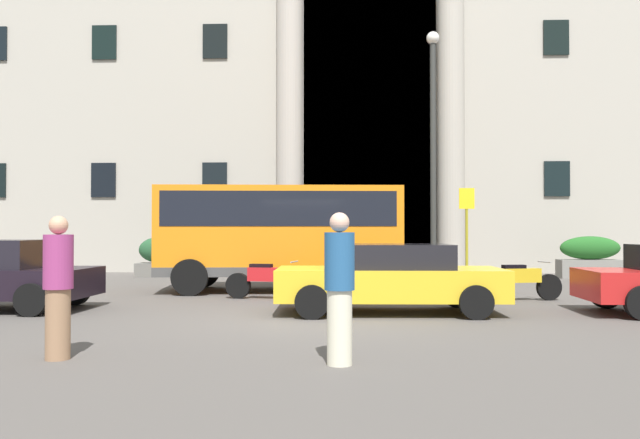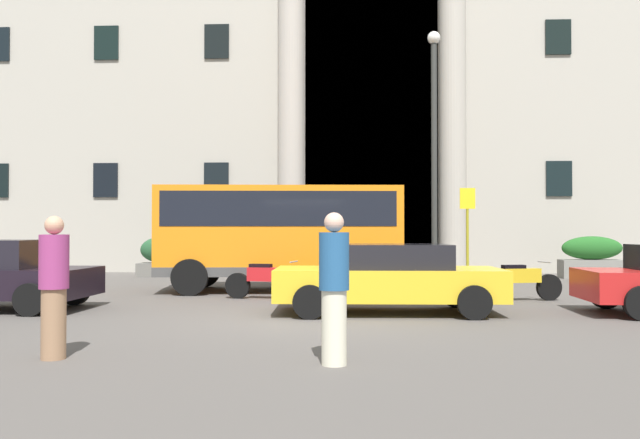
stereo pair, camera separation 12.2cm
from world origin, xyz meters
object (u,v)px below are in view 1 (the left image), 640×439
(hedge_planter_far_west, at_px, (161,257))
(hedge_planter_entrance_right, at_px, (590,258))
(bus_stop_sign, at_px, (467,226))
(pedestrian_man_red_shirt, at_px, (340,287))
(parked_sedan_far, at_px, (389,277))
(motorcycle_near_kerb, at_px, (520,281))
(hedge_planter_west, at_px, (349,254))
(scooter_by_planter, at_px, (267,279))
(orange_minibus, at_px, (280,229))
(lamppost_plaza_centre, at_px, (433,136))
(pedestrian_woman_dark_dress, at_px, (58,287))

(hedge_planter_far_west, bearing_deg, hedge_planter_entrance_right, -0.60)
(bus_stop_sign, distance_m, pedestrian_man_red_shirt, 11.93)
(parked_sedan_far, relative_size, motorcycle_near_kerb, 2.24)
(motorcycle_near_kerb, bearing_deg, pedestrian_man_red_shirt, -132.38)
(hedge_planter_west, relative_size, scooter_by_planter, 0.78)
(orange_minibus, bearing_deg, motorcycle_near_kerb, -26.37)
(parked_sedan_far, bearing_deg, lamppost_plaza_centre, 75.32)
(bus_stop_sign, bearing_deg, hedge_planter_west, 134.37)
(motorcycle_near_kerb, relative_size, pedestrian_man_red_shirt, 1.08)
(bus_stop_sign, bearing_deg, motorcycle_near_kerb, -83.93)
(scooter_by_planter, bearing_deg, bus_stop_sign, 48.73)
(hedge_planter_entrance_right, height_order, hedge_planter_west, hedge_planter_west)
(parked_sedan_far, distance_m, scooter_by_planter, 3.62)
(orange_minibus, bearing_deg, pedestrian_man_red_shirt, -84.54)
(lamppost_plaza_centre, bearing_deg, pedestrian_woman_dark_dress, -116.56)
(motorcycle_near_kerb, relative_size, lamppost_plaza_centre, 0.25)
(bus_stop_sign, relative_size, hedge_planter_west, 1.76)
(bus_stop_sign, xyz_separation_m, lamppost_plaza_centre, (-0.75, 1.53, 2.81))
(hedge_planter_entrance_right, xyz_separation_m, pedestrian_man_red_shirt, (-8.30, -14.62, 0.24))
(motorcycle_near_kerb, relative_size, pedestrian_woman_dark_dress, 1.10)
(hedge_planter_entrance_right, distance_m, pedestrian_woman_dark_dress, 18.63)
(orange_minibus, relative_size, pedestrian_woman_dark_dress, 3.59)
(hedge_planter_west, relative_size, pedestrian_man_red_shirt, 0.89)
(pedestrian_man_red_shirt, bearing_deg, pedestrian_woman_dark_dress, 38.48)
(hedge_planter_far_west, height_order, hedge_planter_west, hedge_planter_west)
(hedge_planter_far_west, relative_size, scooter_by_planter, 0.77)
(hedge_planter_west, xyz_separation_m, parked_sedan_far, (0.70, -9.79, -0.08))
(bus_stop_sign, distance_m, hedge_planter_entrance_right, 5.84)
(hedge_planter_entrance_right, bearing_deg, pedestrian_woman_dark_dress, -129.30)
(scooter_by_planter, height_order, pedestrian_man_red_shirt, pedestrian_man_red_shirt)
(scooter_by_planter, bearing_deg, pedestrian_woman_dark_dress, -91.15)
(pedestrian_woman_dark_dress, bearing_deg, parked_sedan_far, -19.77)
(bus_stop_sign, bearing_deg, pedestrian_woman_dark_dress, -122.47)
(hedge_planter_far_west, xyz_separation_m, lamppost_plaza_centre, (9.15, -1.90, 3.88))
(pedestrian_man_red_shirt, bearing_deg, hedge_planter_west, -48.95)
(hedge_planter_west, bearing_deg, pedestrian_man_red_shirt, -90.87)
(hedge_planter_far_west, bearing_deg, lamppost_plaza_centre, -11.75)
(bus_stop_sign, xyz_separation_m, hedge_planter_west, (-3.37, 3.44, -0.96))
(orange_minibus, distance_m, lamppost_plaza_centre, 6.29)
(hedge_planter_west, height_order, pedestrian_man_red_shirt, pedestrian_man_red_shirt)
(bus_stop_sign, bearing_deg, lamppost_plaza_centre, 116.21)
(bus_stop_sign, height_order, hedge_planter_west, bus_stop_sign)
(hedge_planter_entrance_right, distance_m, lamppost_plaza_centre, 6.92)
(hedge_planter_west, relative_size, motorcycle_near_kerb, 0.82)
(hedge_planter_west, height_order, pedestrian_woman_dark_dress, pedestrian_woman_dark_dress)
(pedestrian_man_red_shirt, bearing_deg, hedge_planter_entrance_right, -77.67)
(hedge_planter_entrance_right, distance_m, scooter_by_planter, 12.37)
(scooter_by_planter, bearing_deg, motorcycle_near_kerb, 10.88)
(pedestrian_woman_dark_dress, relative_size, lamppost_plaza_centre, 0.23)
(pedestrian_woman_dark_dress, xyz_separation_m, pedestrian_man_red_shirt, (3.50, -0.21, 0.02))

